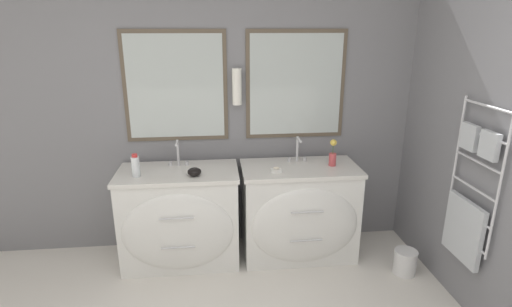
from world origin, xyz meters
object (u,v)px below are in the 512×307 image
Objects in this scene: flower_vase at (333,154)px; waste_bin at (405,261)px; vanity_left at (180,218)px; amenity_bowl at (194,172)px; toiletry_bottle at (136,166)px; vanity_right at (299,212)px.

flower_vase is 1.11× the size of waste_bin.
amenity_bowl reaches higher than vanity_left.
flower_vase is 1.08m from waste_bin.
toiletry_bottle is at bearing 175.42° from amenity_bowl.
amenity_bowl is at bearing 170.58° from waste_bin.
toiletry_bottle is at bearing -170.37° from vanity_left.
toiletry_bottle is 1.65m from flower_vase.
amenity_bowl is at bearing -31.93° from vanity_left.
vanity_left is at bearing -178.49° from flower_vase.
toiletry_bottle is at bearing -176.90° from flower_vase.
toiletry_bottle reaches higher than waste_bin.
toiletry_bottle is 0.89× the size of waste_bin.
vanity_left reaches higher than waste_bin.
flower_vase is at bearing 6.12° from amenity_bowl.
vanity_right is at bearing 0.00° from vanity_left.
flower_vase reaches higher than vanity_left.
amenity_bowl is (0.47, -0.04, -0.05)m from toiletry_bottle.
amenity_bowl is at bearing -173.88° from flower_vase.
amenity_bowl is 1.92m from waste_bin.
amenity_bowl is (0.15, -0.09, 0.45)m from vanity_left.
flower_vase is (0.28, 0.04, 0.52)m from vanity_right.
vanity_left is 9.03× the size of amenity_bowl.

